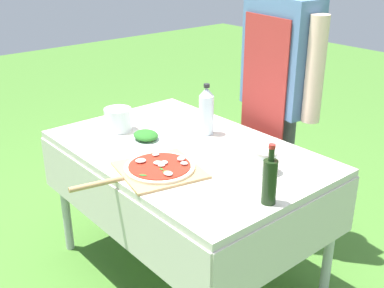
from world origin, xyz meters
The scene contains 9 objects.
ground_plane centered at (0.00, 0.00, 0.00)m, with size 12.00×12.00×0.00m, color #477A2D.
prep_table centered at (0.00, 0.00, 0.66)m, with size 1.38×0.91×0.75m.
person_cook centered at (0.02, 0.65, 0.96)m, with size 0.61×0.25×1.63m.
pizza_on_peel centered at (0.11, -0.26, 0.76)m, with size 0.41×0.60×0.05m.
oil_bottle centered at (0.61, -0.09, 0.84)m, with size 0.06×0.06×0.25m.
water_bottle centered at (-0.09, 0.21, 0.87)m, with size 0.08×0.08×0.27m.
herb_container centered at (-0.21, -0.09, 0.77)m, with size 0.19×0.17×0.05m.
mixing_tub centered at (-0.43, -0.12, 0.81)m, with size 0.15×0.15×0.12m, color silver.
sauce_jar centered at (0.43, 0.10, 0.79)m, with size 0.10×0.10×0.10m.
Camera 1 is at (1.67, -1.38, 1.70)m, focal length 45.00 mm.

